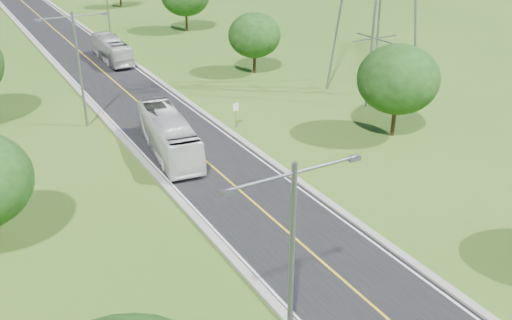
{
  "coord_description": "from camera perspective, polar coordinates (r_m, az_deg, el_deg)",
  "views": [
    {
      "loc": [
        -16.24,
        -3.19,
        18.66
      ],
      "look_at": [
        0.31,
        25.86,
        3.0
      ],
      "focal_mm": 40.0,
      "sensor_mm": 36.0,
      "label": 1
    }
  ],
  "objects": [
    {
      "name": "curb_right",
      "position": [
        74.51,
        -12.95,
        10.05
      ],
      "size": [
        0.5,
        150.0,
        0.22
      ],
      "primitive_type": "cube",
      "color": "gray",
      "rests_on": "ground"
    },
    {
      "name": "road",
      "position": [
        73.47,
        -16.13,
        9.43
      ],
      "size": [
        8.0,
        150.0,
        0.06
      ],
      "primitive_type": "cube",
      "color": "black",
      "rests_on": "ground"
    },
    {
      "name": "tree_rb",
      "position": [
        48.26,
        14.02,
        7.85
      ],
      "size": [
        6.72,
        6.72,
        7.82
      ],
      "color": "black",
      "rests_on": "ground"
    },
    {
      "name": "curb_left",
      "position": [
        72.63,
        -19.4,
        8.89
      ],
      "size": [
        0.5,
        150.0,
        0.22
      ],
      "primitive_type": "cube",
      "color": "gray",
      "rests_on": "ground"
    },
    {
      "name": "speed_limit_sign",
      "position": [
        49.46,
        -2.04,
        4.9
      ],
      "size": [
        0.55,
        0.09,
        2.4
      ],
      "color": "slate",
      "rests_on": "ground"
    },
    {
      "name": "bus_inbound",
      "position": [
        44.97,
        -8.71,
        2.52
      ],
      "size": [
        4.1,
        11.4,
        3.11
      ],
      "primitive_type": "imported",
      "rotation": [
        0.0,
        0.0,
        -0.14
      ],
      "color": "white",
      "rests_on": "road"
    },
    {
      "name": "streetlight_mid_left",
      "position": [
        50.88,
        -17.34,
        9.5
      ],
      "size": [
        5.9,
        0.25,
        10.0
      ],
      "color": "slate",
      "rests_on": "ground"
    },
    {
      "name": "bus_outbound",
      "position": [
        72.57,
        -14.21,
        10.66
      ],
      "size": [
        2.59,
        10.29,
        2.85
      ],
      "primitive_type": "imported",
      "rotation": [
        0.0,
        0.0,
        3.12
      ],
      "color": "beige",
      "rests_on": "road"
    },
    {
      "name": "tree_rc",
      "position": [
        65.02,
        -0.16,
        12.37
      ],
      "size": [
        5.88,
        5.88,
        6.84
      ],
      "color": "black",
      "rests_on": "ground"
    },
    {
      "name": "streetlight_near_left",
      "position": [
        22.3,
        3.59,
        -9.73
      ],
      "size": [
        5.9,
        0.25,
        10.0
      ],
      "color": "slate",
      "rests_on": "ground"
    },
    {
      "name": "ground",
      "position": [
        67.86,
        -14.81,
        8.3
      ],
      "size": [
        260.0,
        260.0,
        0.0
      ],
      "primitive_type": "plane",
      "color": "#2D5A19",
      "rests_on": "ground"
    }
  ]
}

